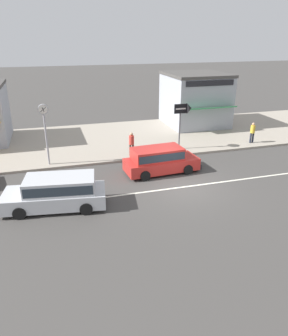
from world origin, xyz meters
TOP-DOWN VIEW (x-y plane):
  - ground_plane at (0.00, 0.00)m, footprint 160.00×160.00m
  - lane_centre_stripe at (0.00, 0.00)m, footprint 50.40×0.14m
  - kerb_strip at (0.00, 9.61)m, footprint 68.00×10.00m
  - minivan_red_1 at (-0.62, 2.34)m, footprint 4.59×2.08m
  - minivan_silver_3 at (-6.71, -0.38)m, footprint 5.12×2.57m
  - street_clock at (-7.00, 5.24)m, footprint 0.60×0.22m
  - arrow_signboard at (2.47, 5.71)m, footprint 1.27×0.71m
  - pedestrian_mid_kerb at (7.83, 5.53)m, footprint 0.34×0.34m
  - pedestrian_by_shop at (-1.59, 5.34)m, footprint 0.34×0.34m
  - shopfront_corner_warung at (6.00, 12.01)m, footprint 5.05×6.18m

SIDE VIEW (x-z plane):
  - ground_plane at x=0.00m, z-range 0.00..0.00m
  - lane_centre_stripe at x=0.00m, z-range 0.00..0.01m
  - kerb_strip at x=0.00m, z-range 0.00..0.15m
  - minivan_red_1 at x=-0.62m, z-range 0.06..1.63m
  - minivan_silver_3 at x=-6.71m, z-range 0.06..1.63m
  - pedestrian_mid_kerb at x=7.83m, z-range 0.27..1.82m
  - pedestrian_by_shop at x=-1.59m, z-range 0.28..1.88m
  - shopfront_corner_warung at x=6.00m, z-range 0.16..4.69m
  - arrow_signboard at x=2.47m, z-range 1.25..4.52m
  - street_clock at x=-7.00m, z-range 1.02..4.82m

